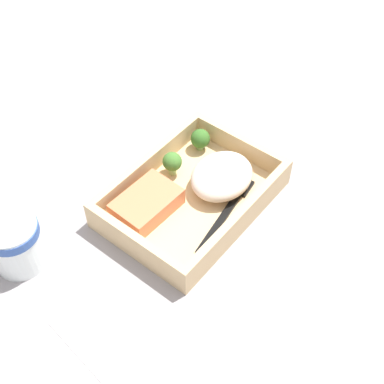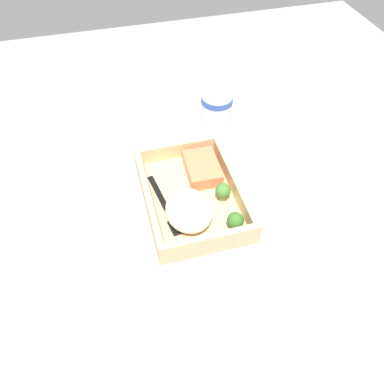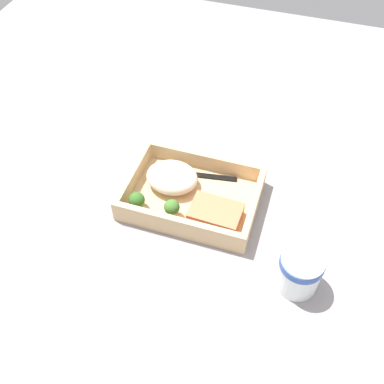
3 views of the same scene
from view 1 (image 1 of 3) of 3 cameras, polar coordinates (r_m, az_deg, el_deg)
The scene contains 10 objects.
ground_plane at distance 82.12cm, azimuth 0.00°, elevation -1.69°, with size 160.00×160.00×2.00cm, color gray.
takeout_tray at distance 80.88cm, azimuth 0.00°, elevation -0.97°, with size 25.84×18.52×1.20cm, color tan.
tray_rim at distance 79.03cm, azimuth 0.00°, elevation 0.16°, with size 25.84×18.52×3.68cm.
salmon_fillet at distance 78.15cm, azimuth -4.84°, elevation -1.27°, with size 9.59×6.55×2.91cm, color #DE764C.
mashed_potatoes at distance 80.62cm, azimuth 3.19°, elevation 1.70°, with size 10.46×8.70×4.36cm, color beige.
broccoli_floret_1 at distance 86.33cm, azimuth 0.89°, elevation 5.68°, with size 3.14×3.14×3.76cm.
broccoli_floret_2 at distance 82.12cm, azimuth -2.12°, elevation 3.20°, with size 3.02×3.02×4.14cm.
fork at distance 78.94cm, azimuth 3.89°, elevation -1.90°, with size 15.86×4.08×0.44cm.
paper_cup at distance 75.42cm, azimuth -18.38°, elevation -5.02°, with size 7.40×7.40×7.92cm.
receipt_slip at distance 70.55cm, azimuth -9.66°, elevation -14.59°, with size 7.93×12.16×0.24cm, color white.
Camera 1 is at (-40.59, -32.36, 62.63)cm, focal length 50.00 mm.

